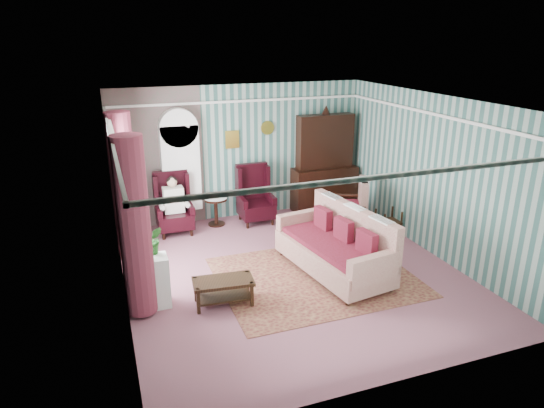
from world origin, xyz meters
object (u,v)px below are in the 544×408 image
object	(u,v)px
wingback_right	(256,195)
seated_woman	(174,206)
round_side_table	(216,211)
plant_stand	(150,282)
wingback_left	(174,204)
nest_table	(388,222)
bookcase	(181,174)
coffee_table	(223,292)
floral_armchair	(346,208)
dresser_hutch	(325,160)
sofa	(333,247)

from	to	relation	value
wingback_right	seated_woman	distance (m)	1.75
round_side_table	plant_stand	xyz separation A→B (m)	(-1.70, -2.90, 0.10)
wingback_right	plant_stand	world-z (taller)	wingback_right
wingback_left	nest_table	size ratio (longest dim) A/B	2.31
bookcase	coffee_table	distance (m)	3.56
round_side_table	wingback_left	bearing A→B (deg)	-170.54
nest_table	wingback_right	bearing A→B (deg)	146.25
plant_stand	coffee_table	bearing A→B (deg)	-16.36
wingback_left	nest_table	world-z (taller)	wingback_left
floral_armchair	nest_table	bearing A→B (deg)	-108.03
round_side_table	plant_stand	world-z (taller)	plant_stand
bookcase	coffee_table	world-z (taller)	bookcase
floral_armchair	seated_woman	bearing A→B (deg)	99.61
wingback_left	floral_armchair	size ratio (longest dim) A/B	1.39
wingback_left	floral_armchair	distance (m)	3.56
wingback_left	wingback_right	world-z (taller)	same
dresser_hutch	sofa	size ratio (longest dim) A/B	1.03
dresser_hutch	round_side_table	size ratio (longest dim) A/B	3.93
plant_stand	floral_armchair	size ratio (longest dim) A/B	0.89
wingback_left	sofa	distance (m)	3.50
nest_table	sofa	xyz separation A→B (m)	(-1.82, -1.13, 0.21)
floral_armchair	dresser_hutch	bearing A→B (deg)	21.78
floral_armchair	sofa	bearing A→B (deg)	170.80
wingback_left	sofa	bearing A→B (deg)	-50.00
wingback_left	wingback_right	xyz separation A→B (m)	(1.75, 0.00, 0.00)
wingback_right	coffee_table	size ratio (longest dim) A/B	1.38
bookcase	sofa	size ratio (longest dim) A/B	0.98
bookcase	nest_table	xyz separation A→B (m)	(3.82, -1.94, -0.85)
round_side_table	dresser_hutch	bearing A→B (deg)	2.64
nest_table	floral_armchair	bearing A→B (deg)	136.88
wingback_right	sofa	size ratio (longest dim) A/B	0.55
dresser_hutch	nest_table	size ratio (longest dim) A/B	4.37
dresser_hutch	nest_table	world-z (taller)	dresser_hutch
bookcase	floral_armchair	xyz separation A→B (m)	(3.18, -1.34, -0.67)
coffee_table	wingback_left	bearing A→B (deg)	94.39
coffee_table	plant_stand	bearing A→B (deg)	163.64
bookcase	dresser_hutch	size ratio (longest dim) A/B	0.95
wingback_left	plant_stand	bearing A→B (deg)	-106.22
round_side_table	sofa	distance (m)	3.14
nest_table	dresser_hutch	bearing A→B (deg)	107.39
sofa	floral_armchair	xyz separation A→B (m)	(1.18, 1.73, -0.03)
wingback_right	seated_woman	xyz separation A→B (m)	(-1.75, 0.00, -0.04)
sofa	round_side_table	bearing A→B (deg)	16.78
dresser_hutch	wingback_right	world-z (taller)	dresser_hutch
wingback_right	nest_table	world-z (taller)	wingback_right
round_side_table	wingback_right	bearing A→B (deg)	-10.01
wingback_right	floral_armchair	xyz separation A→B (m)	(1.68, -0.95, -0.18)
dresser_hutch	wingback_left	world-z (taller)	dresser_hutch
bookcase	coffee_table	bearing A→B (deg)	-90.26
seated_woman	wingback_right	bearing A→B (deg)	0.00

